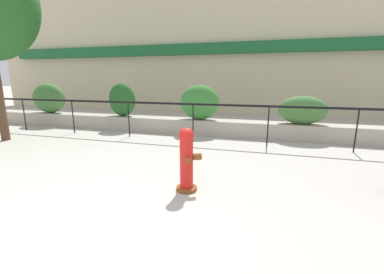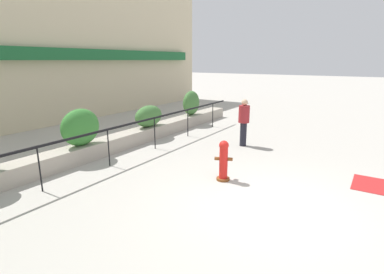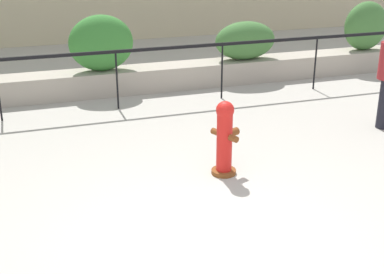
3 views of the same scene
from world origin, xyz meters
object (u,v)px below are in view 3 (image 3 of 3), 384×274
Objects in this scene: hedge_bush_3 at (245,41)px; hedge_bush_4 at (366,26)px; fire_hydrant at (225,137)px; hedge_bush_2 at (101,43)px.

hedge_bush_4 reaches higher than hedge_bush_3.
hedge_bush_4 is 1.07× the size of fire_hydrant.
hedge_bush_3 is 5.02m from fire_hydrant.
hedge_bush_2 is 4.59m from fire_hydrant.
hedge_bush_3 reaches higher than fire_hydrant.
hedge_bush_3 is at bearing 180.00° from hedge_bush_4.
hedge_bush_2 reaches higher than hedge_bush_3.
hedge_bush_3 is at bearing 0.00° from hedge_bush_2.
hedge_bush_4 is 7.04m from fire_hydrant.
hedge_bush_2 is 3.22m from hedge_bush_3.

